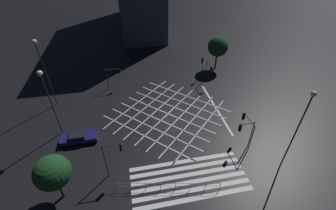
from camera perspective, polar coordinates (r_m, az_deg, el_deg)
ground_plane at (r=31.77m, az=0.00°, el=-2.20°), size 200.00×200.00×0.00m
road_markings at (r=27.72m, az=3.17°, el=-9.43°), size 17.96×22.37×0.01m
traffic_light_se_main at (r=26.55m, az=18.96°, el=-6.02°), size 1.90×0.36×3.86m
traffic_light_se_cross at (r=27.26m, az=19.43°, el=-4.70°), size 0.36×2.70×3.88m
traffic_light_ne_cross at (r=37.55m, az=10.38°, el=8.87°), size 0.36×2.37×3.78m
traffic_light_ne_main at (r=39.29m, az=8.68°, el=10.37°), size 0.39×0.36×3.87m
traffic_light_sw_main at (r=22.78m, az=-13.71°, el=-11.77°), size 1.96×0.36×4.53m
traffic_light_nw_main at (r=37.00m, az=-13.45°, el=7.74°), size 2.36×0.36×3.59m
street_lamp_east at (r=33.98m, az=-29.72°, el=10.45°), size 0.63×0.63×9.95m
street_lamp_west at (r=28.13m, az=-28.69°, el=3.84°), size 0.62×0.62×8.87m
street_lamp_far at (r=23.97m, az=30.78°, el=-3.31°), size 0.49×0.49×9.72m
street_tree_near at (r=42.61m, az=12.57°, el=14.32°), size 3.67×3.67×6.15m
street_tree_far at (r=22.69m, az=-27.28°, el=-15.04°), size 3.18×3.18×5.21m
waiting_car at (r=29.52m, az=-21.71°, el=-7.59°), size 4.35×1.75×1.21m
pedestrian_railing at (r=23.15m, az=-0.00°, el=-19.75°), size 10.02×2.08×1.05m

